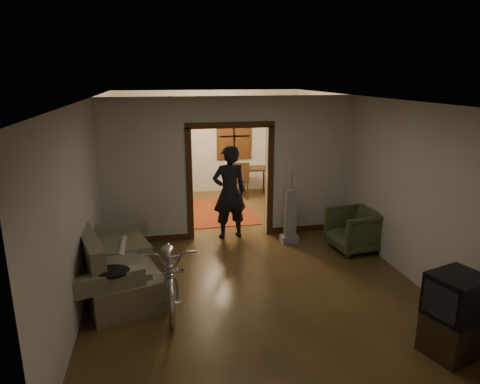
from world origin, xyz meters
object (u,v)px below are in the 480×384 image
object	(u,v)px
bicycle	(171,270)
locker	(162,164)
armchair	(354,230)
desk	(249,182)
sofa	(114,257)
person	(229,192)

from	to	relation	value
bicycle	locker	distance (m)	5.49
armchair	desk	world-z (taller)	armchair
bicycle	locker	world-z (taller)	locker
locker	bicycle	bearing A→B (deg)	-74.91
bicycle	armchair	bearing A→B (deg)	20.32
bicycle	desk	size ratio (longest dim) A/B	1.82
sofa	desk	bearing A→B (deg)	39.50
bicycle	armchair	size ratio (longest dim) A/B	2.20
sofa	bicycle	world-z (taller)	sofa
sofa	locker	size ratio (longest dim) A/B	1.15
bicycle	armchair	world-z (taller)	bicycle
person	locker	size ratio (longest dim) A/B	0.99
desk	locker	bearing A→B (deg)	160.42
armchair	locker	world-z (taller)	locker
sofa	desk	xyz separation A→B (m)	(3.11, 4.68, -0.12)
sofa	bicycle	distance (m)	1.03
sofa	person	size ratio (longest dim) A/B	1.16
sofa	locker	distance (m)	4.95
armchair	desk	size ratio (longest dim) A/B	0.83
sofa	person	world-z (taller)	person
bicycle	person	world-z (taller)	person
armchair	person	size ratio (longest dim) A/B	0.46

